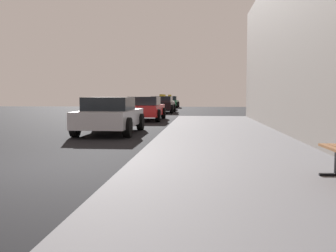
{
  "coord_description": "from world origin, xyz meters",
  "views": [
    {
      "loc": [
        3.28,
        -6.59,
        1.33
      ],
      "look_at": [
        2.72,
        -0.0,
        0.81
      ],
      "focal_mm": 41.64,
      "sensor_mm": 36.0,
      "label": 1
    }
  ],
  "objects_px": {
    "car_black": "(162,104)",
    "car_green": "(170,102)",
    "car_silver": "(110,115)",
    "car_white": "(164,103)",
    "car_red": "(145,108)"
  },
  "relations": [
    {
      "from": "car_black",
      "to": "car_green",
      "type": "bearing_deg",
      "value": 91.85
    },
    {
      "from": "car_black",
      "to": "car_green",
      "type": "distance_m",
      "value": 12.78
    },
    {
      "from": "car_silver",
      "to": "car_green",
      "type": "xyz_separation_m",
      "value": [
        -0.27,
        29.57,
        0.0
      ]
    },
    {
      "from": "car_white",
      "to": "car_green",
      "type": "bearing_deg",
      "value": 89.39
    },
    {
      "from": "car_black",
      "to": "car_red",
      "type": "bearing_deg",
      "value": -89.87
    },
    {
      "from": "car_white",
      "to": "car_red",
      "type": "bearing_deg",
      "value": -88.19
    },
    {
      "from": "car_black",
      "to": "car_green",
      "type": "height_order",
      "value": "same"
    },
    {
      "from": "car_red",
      "to": "car_green",
      "type": "relative_size",
      "value": 1.08
    },
    {
      "from": "car_black",
      "to": "car_white",
      "type": "distance_m",
      "value": 6.48
    },
    {
      "from": "car_silver",
      "to": "car_white",
      "type": "height_order",
      "value": "car_white"
    },
    {
      "from": "car_silver",
      "to": "car_green",
      "type": "distance_m",
      "value": 29.57
    },
    {
      "from": "car_green",
      "to": "car_red",
      "type": "bearing_deg",
      "value": -88.88
    },
    {
      "from": "car_green",
      "to": "car_black",
      "type": "bearing_deg",
      "value": -88.15
    },
    {
      "from": "car_red",
      "to": "car_green",
      "type": "height_order",
      "value": "car_green"
    },
    {
      "from": "car_red",
      "to": "car_green",
      "type": "xyz_separation_m",
      "value": [
        -0.43,
        22.19,
        -0.0
      ]
    }
  ]
}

